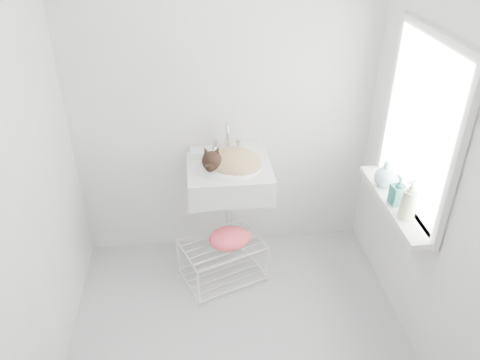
{
  "coord_description": "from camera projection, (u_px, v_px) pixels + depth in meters",
  "views": [
    {
      "loc": [
        -0.23,
        -2.18,
        2.53
      ],
      "look_at": [
        0.06,
        0.5,
        0.88
      ],
      "focal_mm": 35.9,
      "sensor_mm": 36.0,
      "label": 1
    }
  ],
  "objects": [
    {
      "name": "wire_rack",
      "position": [
        223.0,
        262.0,
        3.56
      ],
      "size": [
        0.66,
        0.56,
        0.33
      ],
      "primitive_type": "cube",
      "rotation": [
        0.0,
        0.0,
        0.38
      ],
      "color": "silver",
      "rests_on": "floor"
    },
    {
      "name": "windowsill",
      "position": [
        395.0,
        203.0,
        3.02
      ],
      "size": [
        0.16,
        0.88,
        0.04
      ],
      "primitive_type": "cube",
      "color": "white",
      "rests_on": "right_wall"
    },
    {
      "name": "right_wall",
      "position": [
        437.0,
        159.0,
        2.64
      ],
      "size": [
        0.02,
        2.0,
        2.5
      ],
      "primitive_type": "cube",
      "color": "white",
      "rests_on": "ground"
    },
    {
      "name": "towel",
      "position": [
        230.0,
        242.0,
        3.43
      ],
      "size": [
        0.33,
        0.26,
        0.12
      ],
      "primitive_type": "ellipsoid",
      "rotation": [
        0.0,
        0.0,
        0.21
      ],
      "color": "#F45E14",
      "rests_on": "wire_rack"
    },
    {
      "name": "bottle_c",
      "position": [
        383.0,
        185.0,
        3.16
      ],
      "size": [
        0.17,
        0.17,
        0.18
      ],
      "primitive_type": "imported",
      "rotation": [
        0.0,
        0.0,
        4.47
      ],
      "color": "#BFE4F2",
      "rests_on": "windowsill"
    },
    {
      "name": "sink",
      "position": [
        229.0,
        166.0,
        3.37
      ],
      "size": [
        0.59,
        0.52,
        0.24
      ],
      "primitive_type": "cube",
      "color": "white",
      "rests_on": "back_wall"
    },
    {
      "name": "cat",
      "position": [
        231.0,
        163.0,
        3.34
      ],
      "size": [
        0.42,
        0.34,
        0.26
      ],
      "rotation": [
        0.0,
        0.0,
        -0.04
      ],
      "color": "tan",
      "rests_on": "sink"
    },
    {
      "name": "floor",
      "position": [
        239.0,
        332.0,
        3.19
      ],
      "size": [
        2.2,
        2.0,
        0.02
      ],
      "primitive_type": "cube",
      "color": "#ABABAB",
      "rests_on": "ground"
    },
    {
      "name": "window_frame",
      "position": [
        420.0,
        128.0,
        2.75
      ],
      "size": [
        0.04,
        0.9,
        1.1
      ],
      "primitive_type": "cube",
      "color": "white",
      "rests_on": "right_wall"
    },
    {
      "name": "faucet",
      "position": [
        227.0,
        137.0,
        3.45
      ],
      "size": [
        0.22,
        0.15,
        0.22
      ],
      "primitive_type": null,
      "color": "silver",
      "rests_on": "sink"
    },
    {
      "name": "left_wall",
      "position": [
        24.0,
        182.0,
        2.44
      ],
      "size": [
        0.02,
        2.0,
        2.5
      ],
      "primitive_type": "cube",
      "color": "white",
      "rests_on": "ground"
    },
    {
      "name": "bottle_b",
      "position": [
        396.0,
        204.0,
        2.98
      ],
      "size": [
        0.09,
        0.1,
        0.19
      ],
      "primitive_type": "imported",
      "rotation": [
        0.0,
        0.0,
        3.25
      ],
      "color": "#216F64",
      "rests_on": "windowsill"
    },
    {
      "name": "window_glass",
      "position": [
        422.0,
        127.0,
        2.75
      ],
      "size": [
        0.01,
        0.8,
        1.0
      ],
      "primitive_type": "cube",
      "color": "white",
      "rests_on": "right_wall"
    },
    {
      "name": "bottle_a",
      "position": [
        405.0,
        217.0,
        2.85
      ],
      "size": [
        0.11,
        0.11,
        0.22
      ],
      "primitive_type": "imported",
      "rotation": [
        0.0,
        0.0,
        5.04
      ],
      "color": "beige",
      "rests_on": "windowsill"
    },
    {
      "name": "back_wall",
      "position": [
        224.0,
        99.0,
        3.38
      ],
      "size": [
        2.2,
        0.02,
        2.5
      ],
      "primitive_type": "cube",
      "color": "white",
      "rests_on": "ground"
    }
  ]
}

